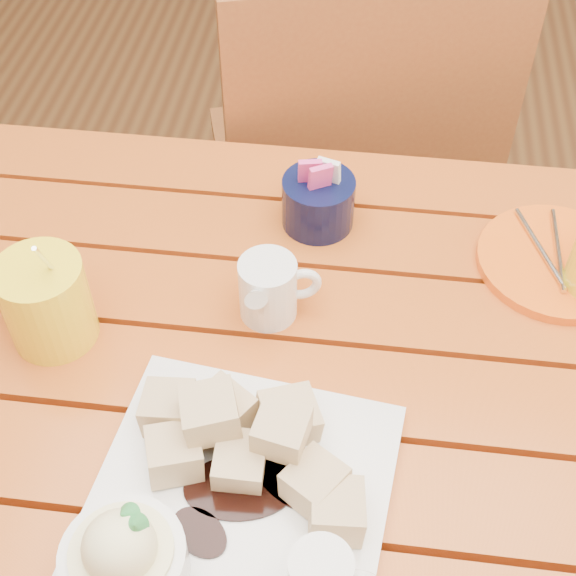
# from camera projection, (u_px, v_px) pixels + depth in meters

# --- Properties ---
(table) EXTENTS (1.20, 0.79, 0.75)m
(table) POSITION_uv_depth(u_px,v_px,m) (288.00, 435.00, 0.93)
(table) COLOR #AD4B16
(table) RESTS_ON ground
(dessert_plate) EXTENTS (0.30, 0.30, 0.11)m
(dessert_plate) POSITION_uv_depth(u_px,v_px,m) (215.00, 506.00, 0.72)
(dessert_plate) COLOR white
(dessert_plate) RESTS_ON table
(coffee_mug_left) EXTENTS (0.13, 0.09, 0.16)m
(coffee_mug_left) POSITION_uv_depth(u_px,v_px,m) (44.00, 300.00, 0.86)
(coffee_mug_left) COLOR yellow
(coffee_mug_left) RESTS_ON table
(cream_pitcher) EXTENTS (0.09, 0.08, 0.08)m
(cream_pitcher) POSITION_uv_depth(u_px,v_px,m) (270.00, 289.00, 0.89)
(cream_pitcher) COLOR white
(cream_pitcher) RESTS_ON table
(sugar_caddy) EXTENTS (0.09, 0.09, 0.10)m
(sugar_caddy) POSITION_uv_depth(u_px,v_px,m) (318.00, 201.00, 0.99)
(sugar_caddy) COLOR black
(sugar_caddy) RESTS_ON table
(orange_saucer) EXTENTS (0.19, 0.19, 0.02)m
(orange_saucer) POSITION_uv_depth(u_px,v_px,m) (558.00, 262.00, 0.96)
(orange_saucer) COLOR orange
(orange_saucer) RESTS_ON table
(chair_far) EXTENTS (0.55, 0.55, 0.94)m
(chair_far) POSITION_uv_depth(u_px,v_px,m) (350.00, 174.00, 1.42)
(chair_far) COLOR brown
(chair_far) RESTS_ON ground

